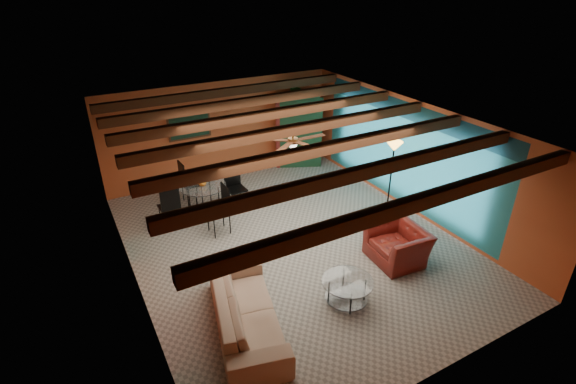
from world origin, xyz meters
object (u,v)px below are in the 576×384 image
sofa (246,311)px  dining_table (204,195)px  potted_plant (296,87)px  floor_lamp (390,179)px  armchair (398,244)px  coffee_table (347,291)px  vase (201,169)px  armoire (296,131)px

sofa → dining_table: size_ratio=1.13×
potted_plant → floor_lamp: bearing=-83.1°
armchair → coffee_table: bearing=-67.3°
coffee_table → dining_table: size_ratio=0.42×
dining_table → vase: vase is taller
sofa → potted_plant: bearing=-22.9°
armoire → vase: (-3.48, -1.69, 0.19)m
dining_table → armoire: size_ratio=1.05×
armchair → potted_plant: 5.66m
sofa → dining_table: bearing=4.5°
potted_plant → coffee_table: bearing=-111.4°
vase → potted_plant: bearing=25.9°
armchair → armoire: bearing=177.6°
dining_table → coffee_table: bearing=-73.7°
potted_plant → vase: bearing=-154.1°
sofa → vase: 3.98m
coffee_table → potted_plant: 6.58m
sofa → coffee_table: 1.84m
sofa → coffee_table: bearing=-85.1°
coffee_table → armoire: bearing=68.6°
coffee_table → potted_plant: potted_plant is taller
armoire → potted_plant: bearing=0.0°
armchair → floor_lamp: floor_lamp is taller
sofa → vase: vase is taller
armoire → vase: size_ratio=10.58×
potted_plant → vase: potted_plant is taller
sofa → vase: (0.61, 3.83, 0.88)m
sofa → armoire: armoire is taller
armchair → coffee_table: size_ratio=1.22×
armoire → floor_lamp: armoire is taller
vase → sofa: bearing=-99.1°
coffee_table → floor_lamp: 3.51m
armoire → armchair: bearing=-72.3°
sofa → dining_table: dining_table is taller
dining_table → potted_plant: 4.26m
armchair → vase: size_ratio=5.66×
sofa → potted_plant: 7.15m
coffee_table → armoire: (2.28, 5.80, 0.81)m
coffee_table → dining_table: 4.29m
coffee_table → potted_plant: size_ratio=1.74×
armchair → armoire: armoire is taller
armchair → vase: 4.64m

